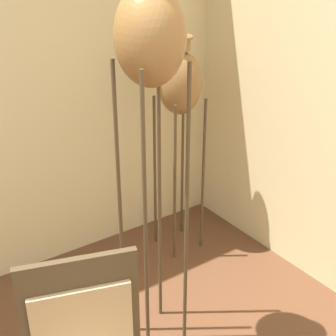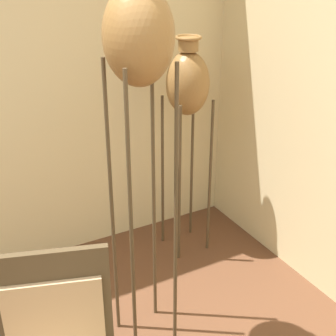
% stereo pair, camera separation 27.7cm
% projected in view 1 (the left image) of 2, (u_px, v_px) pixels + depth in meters
% --- Properties ---
extents(vase_stand_tall, '(0.32, 0.32, 1.99)m').
position_uv_depth(vase_stand_tall, '(150.00, 45.00, 2.02)').
color(vase_stand_tall, '#473823').
rests_on(vase_stand_tall, ground_plane).
extents(vase_stand_medium, '(0.28, 0.28, 1.54)m').
position_uv_depth(vase_stand_medium, '(180.00, 86.00, 3.04)').
color(vase_stand_medium, '#473823').
rests_on(vase_stand_medium, ground_plane).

